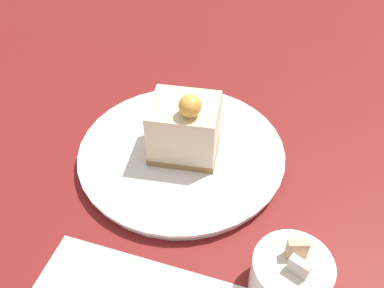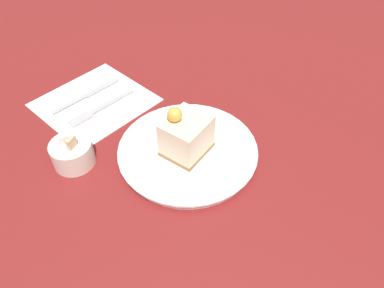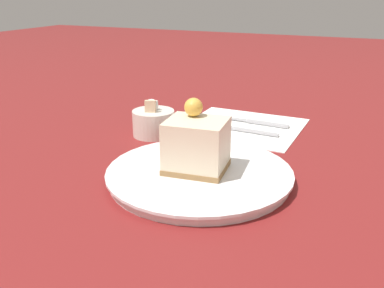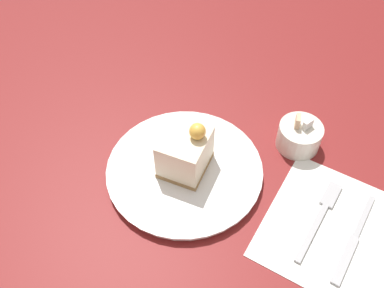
% 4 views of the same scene
% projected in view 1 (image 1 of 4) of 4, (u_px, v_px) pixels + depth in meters
% --- Properties ---
extents(ground_plane, '(4.00, 4.00, 0.00)m').
position_uv_depth(ground_plane, '(161.00, 163.00, 0.57)').
color(ground_plane, maroon).
extents(plate, '(0.27, 0.27, 0.02)m').
position_uv_depth(plate, '(182.00, 153.00, 0.57)').
color(plate, white).
rests_on(plate, ground_plane).
extents(cake_slice, '(0.08, 0.09, 0.10)m').
position_uv_depth(cake_slice, '(185.00, 127.00, 0.54)').
color(cake_slice, '#9E7547').
rests_on(cake_slice, plate).
extents(sugar_bowl, '(0.08, 0.08, 0.07)m').
position_uv_depth(sugar_bowl, '(290.00, 276.00, 0.42)').
color(sugar_bowl, silver).
rests_on(sugar_bowl, ground_plane).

